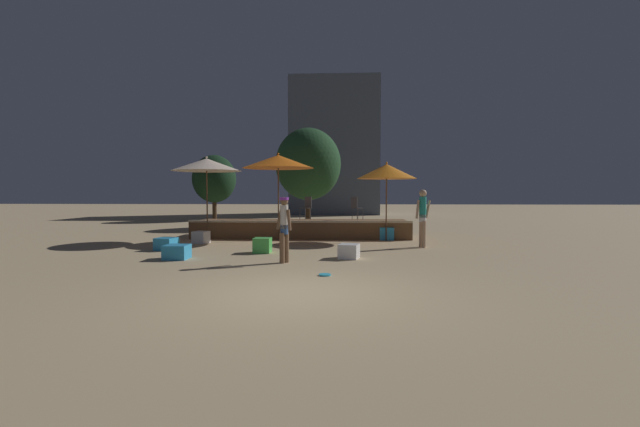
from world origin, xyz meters
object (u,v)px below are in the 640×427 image
cube_seat_5 (166,244)px  background_tree_0 (214,179)px  patio_umbrella_1 (387,171)px  frisbee_disc (325,275)px  cube_seat_3 (387,233)px  background_tree_1 (308,164)px  cube_seat_2 (177,252)px  patio_umbrella_2 (207,165)px  bistro_chair_1 (307,206)px  patio_umbrella_0 (278,162)px  cube_seat_0 (201,237)px  bistro_chair_0 (356,206)px  cube_seat_1 (262,245)px  person_1 (284,226)px  person_0 (423,215)px  cube_seat_4 (349,251)px

cube_seat_5 → background_tree_0: bearing=101.0°
patio_umbrella_1 → frisbee_disc: size_ratio=11.18×
cube_seat_3 → background_tree_1: 8.10m
cube_seat_2 → patio_umbrella_2: bearing=97.3°
bistro_chair_1 → cube_seat_2: bearing=-78.1°
patio_umbrella_0 → background_tree_1: bearing=84.9°
patio_umbrella_2 → cube_seat_0: patio_umbrella_2 is taller
patio_umbrella_2 → frisbee_disc: bearing=-54.7°
patio_umbrella_1 → bistro_chair_0: bearing=141.8°
cube_seat_1 → cube_seat_0: bearing=138.9°
cube_seat_1 → bistro_chair_1: bistro_chair_1 is taller
background_tree_0 → cube_seat_1: bearing=-68.4°
bistro_chair_1 → background_tree_1: size_ratio=0.17×
patio_umbrella_1 → cube_seat_1: patio_umbrella_1 is taller
cube_seat_5 → cube_seat_2: bearing=-60.0°
patio_umbrella_0 → cube_seat_2: size_ratio=5.32×
patio_umbrella_1 → person_1: (-3.12, -5.23, -1.64)m
cube_seat_5 → bistro_chair_0: bistro_chair_0 is taller
patio_umbrella_2 → cube_seat_2: patio_umbrella_2 is taller
background_tree_1 → patio_umbrella_1: bearing=-63.5°
cube_seat_0 → person_0: 7.69m
cube_seat_1 → cube_seat_5: size_ratio=0.77×
cube_seat_3 → person_0: person_0 is taller
bistro_chair_0 → person_1: bearing=123.0°
cube_seat_3 → frisbee_disc: size_ratio=2.34×
patio_umbrella_2 → frisbee_disc: patio_umbrella_2 is taller
bistro_chair_0 → background_tree_1: background_tree_1 is taller
cube_seat_2 → background_tree_0: background_tree_0 is taller
patio_umbrella_0 → patio_umbrella_2: (-2.61, -0.43, -0.14)m
frisbee_disc → background_tree_1: (-1.42, 13.78, 3.30)m
patio_umbrella_0 → patio_umbrella_2: size_ratio=1.05×
patio_umbrella_1 → background_tree_1: bearing=116.5°
frisbee_disc → background_tree_1: bearing=95.9°
cube_seat_5 → patio_umbrella_1: bearing=22.6°
patio_umbrella_0 → cube_seat_0: patio_umbrella_0 is taller
cube_seat_3 → cube_seat_5: bearing=-155.6°
cube_seat_2 → cube_seat_4: size_ratio=0.99×
cube_seat_1 → background_tree_0: 16.23m
cube_seat_4 → person_0: 3.59m
cube_seat_4 → cube_seat_5: cube_seat_4 is taller
patio_umbrella_0 → bistro_chair_1: size_ratio=3.65×
cube_seat_2 → cube_seat_5: (-1.03, 1.78, 0.00)m
cube_seat_4 → person_1: (-1.66, -0.82, 0.74)m
cube_seat_1 → cube_seat_5: 3.14m
bistro_chair_1 → frisbee_disc: 7.96m
patio_umbrella_1 → cube_seat_5: size_ratio=4.43×
patio_umbrella_2 → frisbee_disc: size_ratio=11.98×
cube_seat_4 → patio_umbrella_0: bearing=119.7°
bistro_chair_0 → frisbee_disc: size_ratio=3.44×
patio_umbrella_2 → frisbee_disc: (4.64, -6.56, -2.80)m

